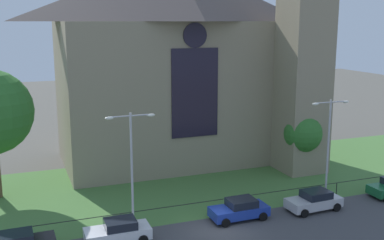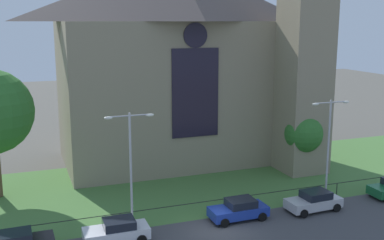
{
  "view_description": "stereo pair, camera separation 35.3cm",
  "coord_description": "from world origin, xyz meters",
  "px_view_note": "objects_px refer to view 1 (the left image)",
  "views": [
    {
      "loc": [
        -12.58,
        -27.9,
        14.04
      ],
      "look_at": [
        1.08,
        8.0,
        6.05
      ],
      "focal_mm": 44.68,
      "sensor_mm": 36.0,
      "label": 1
    },
    {
      "loc": [
        -12.25,
        -28.02,
        14.04
      ],
      "look_at": [
        1.08,
        8.0,
        6.05
      ],
      "focal_mm": 44.68,
      "sensor_mm": 36.0,
      "label": 2
    }
  ],
  "objects_px": {
    "streetlamp_near": "(131,156)",
    "streetlamp_far": "(329,136)",
    "parked_car_white": "(118,231)",
    "parked_car_silver": "(314,201)",
    "tree_right_near": "(303,134)",
    "parked_car_blue": "(240,209)",
    "church_building": "(182,60)"
  },
  "relations": [
    {
      "from": "parked_car_blue",
      "to": "parked_car_silver",
      "type": "height_order",
      "value": "same"
    },
    {
      "from": "parked_car_blue",
      "to": "parked_car_silver",
      "type": "xyz_separation_m",
      "value": [
        6.03,
        -0.47,
        0.0
      ]
    },
    {
      "from": "church_building",
      "to": "parked_car_white",
      "type": "distance_m",
      "value": 21.57
    },
    {
      "from": "streetlamp_far",
      "to": "church_building",
      "type": "bearing_deg",
      "value": 115.72
    },
    {
      "from": "church_building",
      "to": "tree_right_near",
      "type": "bearing_deg",
      "value": -44.51
    },
    {
      "from": "streetlamp_far",
      "to": "parked_car_silver",
      "type": "distance_m",
      "value": 5.29
    },
    {
      "from": "church_building",
      "to": "parked_car_silver",
      "type": "bearing_deg",
      "value": -74.07
    },
    {
      "from": "streetlamp_near",
      "to": "parked_car_white",
      "type": "xyz_separation_m",
      "value": [
        -1.44,
        -1.81,
        -4.42
      ]
    },
    {
      "from": "church_building",
      "to": "tree_right_near",
      "type": "distance_m",
      "value": 13.79
    },
    {
      "from": "tree_right_near",
      "to": "streetlamp_near",
      "type": "bearing_deg",
      "value": -161.13
    },
    {
      "from": "tree_right_near",
      "to": "streetlamp_near",
      "type": "distance_m",
      "value": 18.63
    },
    {
      "from": "church_building",
      "to": "parked_car_white",
      "type": "bearing_deg",
      "value": -122.21
    },
    {
      "from": "tree_right_near",
      "to": "parked_car_white",
      "type": "relative_size",
      "value": 1.33
    },
    {
      "from": "parked_car_white",
      "to": "parked_car_silver",
      "type": "bearing_deg",
      "value": -178.84
    },
    {
      "from": "streetlamp_near",
      "to": "streetlamp_far",
      "type": "relative_size",
      "value": 1.01
    },
    {
      "from": "church_building",
      "to": "tree_right_near",
      "type": "height_order",
      "value": "church_building"
    },
    {
      "from": "church_building",
      "to": "parked_car_white",
      "type": "relative_size",
      "value": 6.14
    },
    {
      "from": "parked_car_white",
      "to": "parked_car_silver",
      "type": "xyz_separation_m",
      "value": [
        14.98,
        0.02,
        0.0
      ]
    },
    {
      "from": "church_building",
      "to": "tree_right_near",
      "type": "xyz_separation_m",
      "value": [
        8.7,
        -8.55,
        -6.42
      ]
    },
    {
      "from": "parked_car_silver",
      "to": "tree_right_near",
      "type": "bearing_deg",
      "value": -119.65
    },
    {
      "from": "church_building",
      "to": "parked_car_blue",
      "type": "xyz_separation_m",
      "value": [
        -1.36,
        -15.88,
        -9.53
      ]
    },
    {
      "from": "streetlamp_near",
      "to": "streetlamp_far",
      "type": "height_order",
      "value": "streetlamp_near"
    },
    {
      "from": "streetlamp_near",
      "to": "parked_car_silver",
      "type": "height_order",
      "value": "streetlamp_near"
    },
    {
      "from": "streetlamp_near",
      "to": "parked_car_white",
      "type": "height_order",
      "value": "streetlamp_near"
    },
    {
      "from": "streetlamp_near",
      "to": "church_building",
      "type": "bearing_deg",
      "value": 58.62
    },
    {
      "from": "tree_right_near",
      "to": "parked_car_blue",
      "type": "distance_m",
      "value": 12.83
    },
    {
      "from": "tree_right_near",
      "to": "streetlamp_far",
      "type": "height_order",
      "value": "streetlamp_far"
    },
    {
      "from": "parked_car_white",
      "to": "streetlamp_near",
      "type": "bearing_deg",
      "value": -127.29
    },
    {
      "from": "tree_right_near",
      "to": "streetlamp_far",
      "type": "relative_size",
      "value": 0.7
    },
    {
      "from": "streetlamp_far",
      "to": "parked_car_blue",
      "type": "bearing_deg",
      "value": -171.07
    },
    {
      "from": "parked_car_white",
      "to": "parked_car_blue",
      "type": "bearing_deg",
      "value": -175.74
    },
    {
      "from": "church_building",
      "to": "streetlamp_far",
      "type": "bearing_deg",
      "value": -64.28
    }
  ]
}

